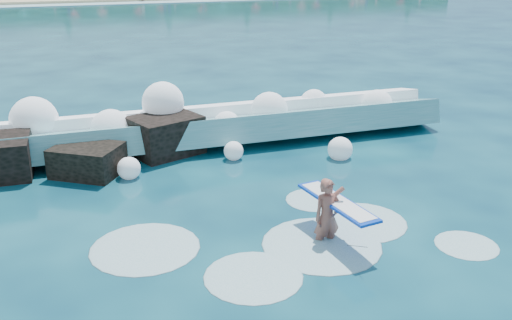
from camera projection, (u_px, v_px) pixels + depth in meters
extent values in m
plane|color=#07273C|center=(225.00, 239.00, 14.10)|extent=(200.00, 200.00, 0.00)
cube|color=silver|center=(84.00, 4.00, 73.58)|extent=(140.00, 5.00, 0.08)
cube|color=teal|center=(196.00, 132.00, 20.70)|extent=(18.87, 2.87, 1.57)
cube|color=white|center=(191.00, 114.00, 21.25)|extent=(18.87, 1.33, 0.73)
cube|color=black|center=(88.00, 163.00, 18.01)|extent=(2.53, 2.41, 1.11)
cube|color=black|center=(166.00, 138.00, 19.83)|extent=(2.72, 2.47, 1.56)
imported|color=#8F5043|center=(327.00, 217.00, 13.78)|extent=(0.75, 0.53, 1.96)
cube|color=#0B39C0|center=(337.00, 202.00, 13.79)|extent=(1.01, 2.74, 0.07)
cube|color=white|center=(337.00, 202.00, 13.78)|extent=(0.87, 2.50, 0.07)
cylinder|color=black|center=(357.00, 246.00, 12.83)|extent=(0.01, 0.91, 0.43)
sphere|color=white|center=(34.00, 120.00, 19.40)|extent=(1.62, 1.62, 1.62)
sphere|color=white|center=(111.00, 130.00, 19.68)|extent=(1.42, 1.42, 1.42)
sphere|color=white|center=(163.00, 103.00, 20.40)|extent=(1.51, 1.51, 1.51)
sphere|color=white|center=(227.00, 125.00, 20.47)|extent=(1.00, 1.00, 1.00)
sphere|color=white|center=(269.00, 110.00, 21.46)|extent=(1.40, 1.40, 1.40)
sphere|color=white|center=(314.00, 103.00, 22.64)|extent=(1.09, 1.09, 1.09)
sphere|color=white|center=(377.00, 105.00, 22.53)|extent=(1.22, 1.22, 1.22)
sphere|color=white|center=(129.00, 168.00, 17.77)|extent=(0.73, 0.73, 0.73)
sphere|color=white|center=(234.00, 151.00, 19.31)|extent=(0.67, 0.67, 0.67)
sphere|color=white|center=(340.00, 149.00, 19.44)|extent=(0.85, 0.85, 0.85)
ellipsoid|color=silver|center=(321.00, 244.00, 13.83)|extent=(2.94, 2.94, 0.15)
ellipsoid|color=silver|center=(253.00, 277.00, 12.47)|extent=(2.21, 2.21, 0.11)
ellipsoid|color=silver|center=(361.00, 222.00, 14.97)|extent=(2.40, 2.40, 0.12)
ellipsoid|color=silver|center=(145.00, 248.00, 13.66)|extent=(2.66, 2.66, 0.13)
ellipsoid|color=silver|center=(315.00, 200.00, 16.29)|extent=(1.67, 1.67, 0.08)
ellipsoid|color=silver|center=(466.00, 245.00, 13.79)|extent=(1.53, 1.53, 0.08)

